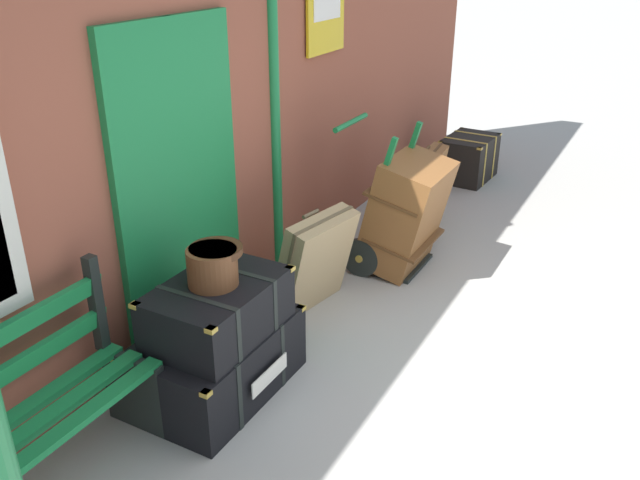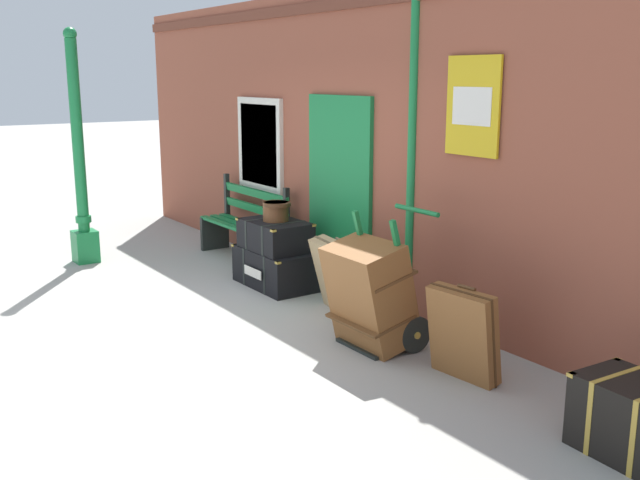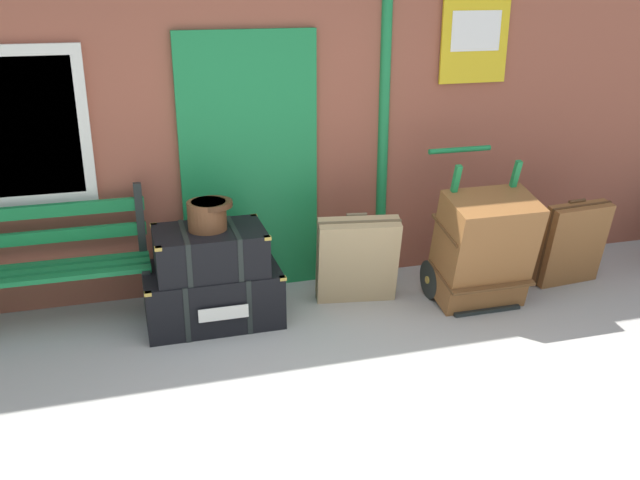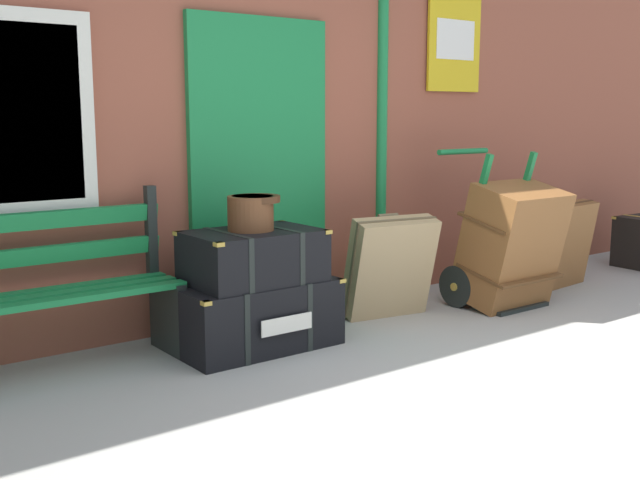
{
  "view_description": "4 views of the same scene",
  "coord_description": "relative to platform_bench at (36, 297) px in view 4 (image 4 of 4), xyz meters",
  "views": [
    {
      "loc": [
        -3.17,
        -0.22,
        2.52
      ],
      "look_at": [
        0.21,
        1.64,
        0.74
      ],
      "focal_mm": 37.38,
      "sensor_mm": 36.0,
      "label": 1
    },
    {
      "loc": [
        6.17,
        -2.19,
        2.31
      ],
      "look_at": [
        0.62,
        1.63,
        0.78
      ],
      "focal_mm": 41.0,
      "sensor_mm": 36.0,
      "label": 2
    },
    {
      "loc": [
        -1.14,
        -2.98,
        2.46
      ],
      "look_at": [
        0.22,
        1.74,
        0.62
      ],
      "focal_mm": 39.43,
      "sensor_mm": 36.0,
      "label": 3
    },
    {
      "loc": [
        -3.04,
        -2.07,
        1.44
      ],
      "look_at": [
        -0.2,
        1.68,
        0.67
      ],
      "focal_mm": 42.8,
      "sensor_mm": 36.0,
      "label": 4
    }
  ],
  "objects": [
    {
      "name": "steamer_trunk_base",
      "position": [
        1.23,
        -0.26,
        -0.23
      ],
      "size": [
        1.01,
        0.68,
        0.43
      ],
      "color": "black",
      "rests_on": "ground"
    },
    {
      "name": "brick_facade",
      "position": [
        1.8,
        0.44,
        1.15
      ],
      "size": [
        10.4,
        0.35,
        3.2
      ],
      "color": "brown",
      "rests_on": "ground"
    },
    {
      "name": "platform_bench",
      "position": [
        0.0,
        0.0,
        0.0
      ],
      "size": [
        1.6,
        0.43,
        1.01
      ],
      "color": "#197A3D",
      "rests_on": "ground"
    },
    {
      "name": "round_hatbox",
      "position": [
        1.23,
        -0.29,
        0.42
      ],
      "size": [
        0.33,
        0.3,
        0.21
      ],
      "color": "brown",
      "rests_on": "steamer_trunk_middle"
    },
    {
      "name": "porters_trolley",
      "position": [
        3.3,
        -0.43,
        -0.18
      ],
      "size": [
        0.71,
        0.69,
        1.18
      ],
      "color": "black",
      "rests_on": "ground"
    },
    {
      "name": "suitcase_caramel",
      "position": [
        2.38,
        -0.28,
        -0.07
      ],
      "size": [
        0.68,
        0.45,
        0.75
      ],
      "color": "tan",
      "rests_on": "ground"
    },
    {
      "name": "steamer_trunk_middle",
      "position": [
        1.23,
        -0.3,
        0.14
      ],
      "size": [
        0.81,
        0.55,
        0.33
      ],
      "color": "black",
      "rests_on": "steamer_trunk_base"
    },
    {
      "name": "large_brown_trunk",
      "position": [
        3.3,
        -0.61,
        0.03
      ],
      "size": [
        0.7,
        0.63,
        0.96
      ],
      "color": "brown",
      "rests_on": "ground"
    },
    {
      "name": "ground_plane",
      "position": [
        1.81,
        -2.16,
        -0.44
      ],
      "size": [
        60.0,
        60.0,
        0.0
      ],
      "primitive_type": "plane",
      "color": "#A3A099"
    },
    {
      "name": "suitcase_tan",
      "position": [
        4.24,
        -0.44,
        -0.08
      ],
      "size": [
        0.59,
        0.31,
        0.75
      ],
      "color": "brown",
      "rests_on": "ground"
    }
  ]
}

